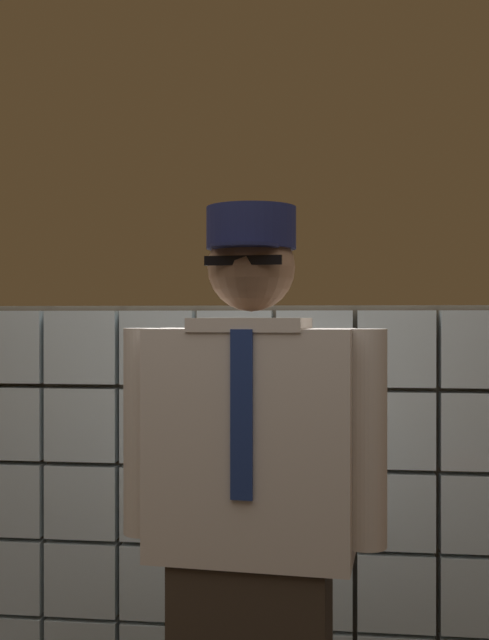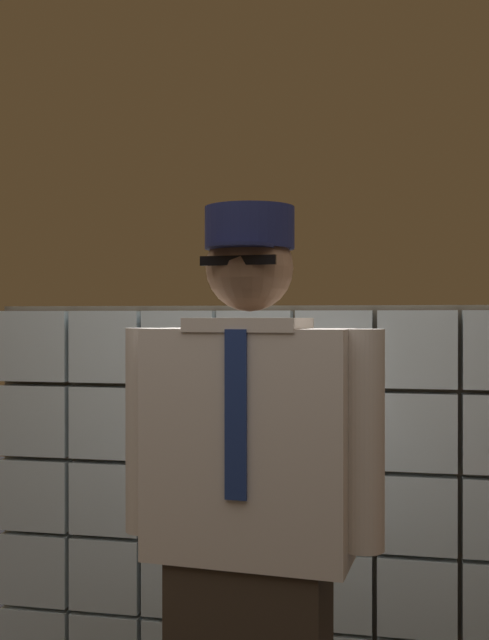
% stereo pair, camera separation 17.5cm
% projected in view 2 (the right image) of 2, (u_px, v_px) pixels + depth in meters
% --- Properties ---
extents(glass_block_wall, '(2.18, 0.10, 1.56)m').
position_uv_depth(glass_block_wall, '(255.00, 505.00, 2.99)').
color(glass_block_wall, silver).
rests_on(glass_block_wall, ground).
extents(standing_person, '(0.71, 0.32, 1.78)m').
position_uv_depth(standing_person, '(250.00, 531.00, 2.02)').
color(standing_person, '#382D23').
rests_on(standing_person, ground).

